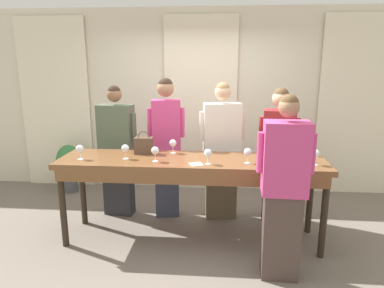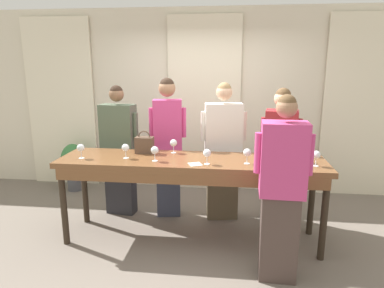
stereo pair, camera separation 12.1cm
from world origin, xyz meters
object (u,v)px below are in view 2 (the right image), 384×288
at_px(tasting_bar, 191,167).
at_px(potted_plant, 73,164).
at_px(wine_glass_center_right, 310,146).
at_px(guest_pink_top, 168,145).
at_px(wine_glass_center_mid, 125,148).
at_px(guest_cream_sweater, 223,151).
at_px(host_pouring, 281,190).
at_px(handbag, 144,145).
at_px(wine_glass_back_left, 247,153).
at_px(wine_glass_front_left, 316,155).
at_px(wine_glass_front_right, 155,151).
at_px(wine_glass_back_mid, 207,153).
at_px(wine_bottle, 265,151).
at_px(guest_olive_jacket, 119,150).
at_px(guest_striped_shirt, 280,155).
at_px(wine_glass_near_host, 173,143).
at_px(wine_glass_center_left, 81,148).
at_px(wine_glass_back_right, 286,157).
at_px(wine_glass_front_mid, 301,152).

bearing_deg(tasting_bar, potted_plant, 146.14).
bearing_deg(wine_glass_center_right, guest_pink_top, 168.15).
bearing_deg(wine_glass_center_mid, guest_cream_sweater, 32.54).
bearing_deg(wine_glass_center_right, host_pouring, -114.99).
bearing_deg(handbag, wine_glass_back_left, -14.56).
distance_m(handbag, wine_glass_front_left, 1.89).
xyz_separation_m(tasting_bar, wine_glass_front_right, (-0.38, -0.11, 0.21)).
bearing_deg(wine_glass_back_mid, wine_bottle, 11.23).
relative_size(wine_glass_center_right, wine_glass_back_mid, 1.00).
relative_size(wine_glass_front_right, potted_plant, 0.21).
bearing_deg(wine_glass_front_right, guest_olive_jacket, 131.04).
relative_size(wine_glass_front_left, guest_striped_shirt, 0.10).
relative_size(wine_bottle, wine_glass_center_mid, 2.10).
bearing_deg(wine_glass_near_host, guest_olive_jacket, 154.21).
xyz_separation_m(tasting_bar, wine_glass_center_left, (-1.21, -0.10, 0.21)).
distance_m(wine_bottle, guest_olive_jacket, 1.94).
relative_size(wine_bottle, guest_striped_shirt, 0.20).
height_order(wine_glass_center_mid, guest_striped_shirt, guest_striped_shirt).
height_order(wine_glass_center_right, guest_pink_top, guest_pink_top).
height_order(handbag, wine_glass_back_mid, handbag).
bearing_deg(tasting_bar, wine_glass_front_left, -4.77).
height_order(wine_glass_back_right, guest_pink_top, guest_pink_top).
bearing_deg(guest_pink_top, wine_glass_center_right, -11.85).
xyz_separation_m(guest_olive_jacket, host_pouring, (1.91, -1.25, 0.00)).
xyz_separation_m(tasting_bar, wine_glass_back_right, (0.98, -0.21, 0.21)).
bearing_deg(guest_cream_sweater, wine_glass_center_right, -19.90).
bearing_deg(wine_glass_front_right, wine_glass_front_mid, 5.21).
bearing_deg(tasting_bar, wine_glass_center_left, -175.21).
bearing_deg(wine_glass_center_mid, tasting_bar, 3.27).
relative_size(wine_glass_front_mid, host_pouring, 0.09).
xyz_separation_m(guest_striped_shirt, potted_plant, (-3.07, 0.74, -0.44)).
bearing_deg(wine_glass_back_left, guest_pink_top, 143.12).
relative_size(wine_glass_center_mid, wine_glass_center_right, 1.00).
xyz_separation_m(handbag, wine_glass_center_mid, (-0.15, -0.25, 0.02)).
bearing_deg(wine_glass_near_host, potted_plant, 148.19).
height_order(wine_glass_back_mid, guest_olive_jacket, guest_olive_jacket).
relative_size(wine_glass_front_right, wine_glass_back_right, 1.00).
xyz_separation_m(guest_pink_top, host_pouring, (1.26, -1.25, -0.09)).
height_order(wine_glass_front_left, wine_glass_back_left, same).
distance_m(wine_glass_front_mid, wine_glass_center_mid, 1.89).
height_order(wine_glass_front_left, wine_glass_near_host, same).
bearing_deg(wine_bottle, wine_glass_back_mid, -168.77).
bearing_deg(guest_cream_sweater, guest_olive_jacket, -180.00).
distance_m(guest_pink_top, guest_cream_sweater, 0.71).
xyz_separation_m(wine_bottle, wine_glass_back_right, (0.19, -0.17, -0.01)).
height_order(wine_glass_center_left, potted_plant, wine_glass_center_left).
distance_m(wine_glass_center_right, potted_plant, 3.58).
bearing_deg(wine_glass_center_right, wine_glass_front_left, -92.31).
distance_m(wine_glass_front_left, wine_glass_front_right, 1.67).
xyz_separation_m(wine_glass_back_left, host_pouring, (0.29, -0.52, -0.20)).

